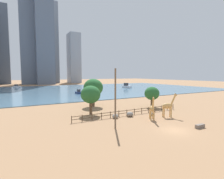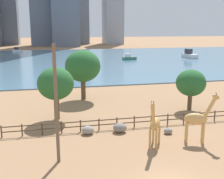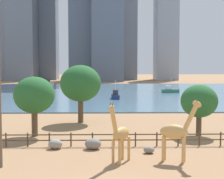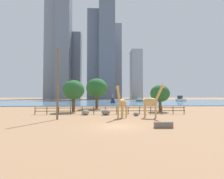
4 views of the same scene
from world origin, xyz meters
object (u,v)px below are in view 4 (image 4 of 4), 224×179
(tree_left_large, at_px, (74,90))
(tree_center_broad, at_px, (160,94))
(tree_right_tall, at_px, (97,88))
(boat_barge, at_px, (181,99))
(giraffe_tall, at_px, (122,103))
(boulder_small, at_px, (106,112))
(boat_ferry, at_px, (140,100))
(boat_tug, at_px, (113,101))
(boulder_near_fence, at_px, (136,114))
(boat_sailboat, at_px, (77,99))
(boulder_by_pole, at_px, (86,112))
(utility_pole, at_px, (58,84))
(feeding_trough, at_px, (163,125))
(giraffe_companion, at_px, (151,102))

(tree_left_large, distance_m, tree_center_broad, 17.55)
(tree_right_tall, distance_m, boat_barge, 64.98)
(giraffe_tall, bearing_deg, tree_right_tall, -134.20)
(boulder_small, bearing_deg, boat_ferry, 73.12)
(boat_tug, bearing_deg, boulder_near_fence, -178.89)
(boulder_near_fence, xyz_separation_m, tree_left_large, (-11.21, 7.41, 4.06))
(tree_center_broad, relative_size, boat_sailboat, 1.21)
(tree_left_large, distance_m, boat_ferry, 61.63)
(boat_ferry, bearing_deg, boulder_by_pole, -119.52)
(utility_pole, xyz_separation_m, boat_barge, (47.67, 68.35, -3.61))
(boulder_near_fence, relative_size, boat_sailboat, 0.21)
(feeding_trough, height_order, tree_left_large, tree_left_large)
(boat_ferry, xyz_separation_m, boat_barge, (22.26, 0.98, 0.37))
(giraffe_tall, height_order, utility_pole, utility_pole)
(giraffe_companion, height_order, boat_ferry, giraffe_companion)
(giraffe_tall, xyz_separation_m, tree_right_tall, (-4.34, 18.81, 2.91))
(giraffe_tall, bearing_deg, boulder_near_fence, 168.82)
(giraffe_tall, relative_size, boulder_by_pole, 3.77)
(giraffe_tall, relative_size, tree_right_tall, 0.63)
(giraffe_companion, bearing_deg, tree_left_large, 163.36)
(giraffe_tall, xyz_separation_m, giraffe_companion, (4.37, 0.10, 0.13))
(giraffe_companion, relative_size, boulder_near_fence, 5.38)
(giraffe_tall, relative_size, boulder_near_fence, 5.14)
(boat_barge, bearing_deg, boat_tug, -68.14)
(boat_barge, bearing_deg, boulder_small, -36.82)
(utility_pole, relative_size, boulder_small, 6.62)
(boulder_by_pole, height_order, tree_center_broad, tree_center_broad)
(utility_pole, bearing_deg, boulder_small, 39.15)
(tree_right_tall, distance_m, boat_sailboat, 88.27)
(boat_ferry, bearing_deg, boat_barge, -7.25)
(utility_pole, relative_size, tree_center_broad, 1.78)
(giraffe_tall, relative_size, feeding_trough, 2.66)
(boulder_near_fence, xyz_separation_m, boat_tug, (-1.39, 46.52, 0.60))
(boulder_small, height_order, boat_barge, boat_barge)
(giraffe_companion, xyz_separation_m, tree_center_broad, (4.55, 10.03, 1.32))
(boulder_near_fence, distance_m, feeding_trough, 10.47)
(giraffe_tall, height_order, boulder_by_pole, giraffe_tall)
(boat_ferry, bearing_deg, tree_center_broad, -107.53)
(boulder_near_fence, distance_m, boat_ferry, 65.07)
(boulder_small, bearing_deg, boat_tug, 85.64)
(giraffe_tall, height_order, boat_barge, giraffe_tall)
(boulder_near_fence, height_order, tree_left_large, tree_left_large)
(boulder_by_pole, xyz_separation_m, tree_left_large, (-2.99, 5.66, 3.92))
(boulder_by_pole, relative_size, boat_sailboat, 0.28)
(giraffe_tall, xyz_separation_m, boulder_by_pole, (-5.63, 4.44, -1.78))
(utility_pole, distance_m, tree_left_large, 11.25)
(boulder_by_pole, relative_size, boat_tug, 0.27)
(boulder_by_pole, distance_m, boat_ferry, 65.67)
(tree_center_broad, distance_m, boat_sailboat, 100.07)
(boulder_by_pole, xyz_separation_m, boat_sailboat, (-17.03, 100.61, 0.46))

